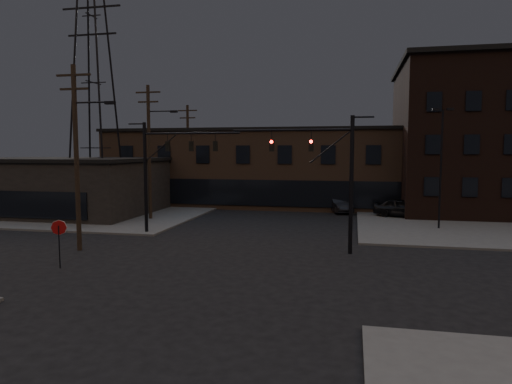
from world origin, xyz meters
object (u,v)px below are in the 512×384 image
(traffic_signal_far, at_px, (162,165))
(stop_sign, at_px, (59,233))
(traffic_signal_near, at_px, (331,169))
(car_crossing, at_px, (339,204))
(parked_car_lot_a, at_px, (402,208))

(traffic_signal_far, relative_size, stop_sign, 3.23)
(traffic_signal_near, xyz_separation_m, car_crossing, (-0.12, 18.03, -4.17))
(traffic_signal_near, height_order, traffic_signal_far, same)
(car_crossing, bearing_deg, traffic_signal_far, -149.53)
(traffic_signal_far, xyz_separation_m, car_crossing, (11.95, 14.53, -4.25))
(traffic_signal_far, xyz_separation_m, parked_car_lot_a, (17.57, 11.53, -4.05))
(traffic_signal_far, height_order, car_crossing, traffic_signal_far)
(parked_car_lot_a, bearing_deg, traffic_signal_near, 177.76)
(traffic_signal_near, relative_size, stop_sign, 3.23)
(traffic_signal_far, relative_size, parked_car_lot_a, 1.67)
(traffic_signal_near, height_order, car_crossing, traffic_signal_near)
(traffic_signal_near, xyz_separation_m, parked_car_lot_a, (5.49, 15.03, -3.96))
(parked_car_lot_a, bearing_deg, car_crossing, 79.77)
(traffic_signal_near, bearing_deg, stop_sign, -154.10)
(traffic_signal_far, bearing_deg, stop_sign, -97.32)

